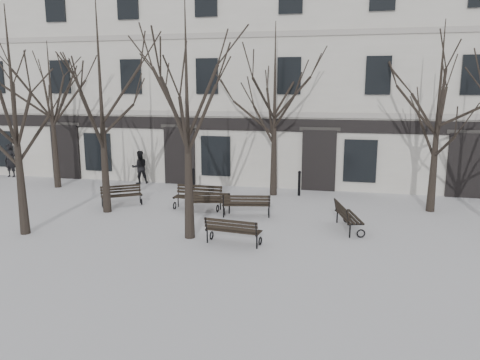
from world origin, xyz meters
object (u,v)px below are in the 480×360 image
(bench_1, at_px, (209,201))
(bench_4, at_px, (246,204))
(bench_3, at_px, (198,196))
(bench_0, at_px, (121,195))
(tree_2, at_px, (187,94))
(bench_5, at_px, (347,216))
(tree_1, at_px, (100,78))
(tree_0, at_px, (13,95))
(bench_2, at_px, (233,230))

(bench_1, distance_m, bench_4, 1.59)
(bench_3, bearing_deg, bench_0, -176.76)
(tree_2, bearing_deg, bench_5, 21.90)
(bench_1, bearing_deg, bench_5, 156.01)
(bench_1, height_order, bench_5, bench_5)
(tree_1, height_order, bench_0, tree_1)
(tree_1, xyz_separation_m, bench_3, (3.40, 1.21, -4.69))
(tree_2, distance_m, bench_5, 6.85)
(tree_0, relative_size, bench_5, 3.82)
(bench_1, xyz_separation_m, bench_5, (5.33, -1.08, 0.04))
(tree_0, bearing_deg, tree_1, 67.52)
(tree_2, bearing_deg, bench_0, 140.58)
(bench_0, distance_m, bench_3, 3.33)
(bench_2, xyz_separation_m, bench_4, (-0.26, 3.23, 0.02))
(bench_0, xyz_separation_m, bench_3, (3.33, 0.11, 0.07))
(tree_2, xyz_separation_m, bench_0, (-4.20, 3.45, -4.22))
(tree_1, bearing_deg, bench_4, 5.22)
(tree_0, bearing_deg, bench_2, 3.80)
(bench_0, bearing_deg, tree_0, -141.98)
(tree_0, distance_m, bench_3, 7.66)
(tree_0, xyz_separation_m, bench_3, (4.72, 4.40, -4.11))
(bench_2, height_order, bench_5, bench_5)
(bench_3, relative_size, bench_4, 1.02)
(tree_2, distance_m, bench_0, 6.89)
(tree_2, bearing_deg, bench_2, -13.15)
(bench_2, bearing_deg, bench_4, -78.52)
(bench_3, bearing_deg, bench_4, -16.61)
(bench_4, bearing_deg, tree_1, -5.82)
(tree_0, bearing_deg, bench_1, 36.60)
(tree_0, distance_m, bench_0, 6.16)
(bench_4, bearing_deg, bench_2, 83.65)
(bench_5, bearing_deg, tree_1, 73.03)
(tree_2, bearing_deg, bench_1, 95.20)
(bench_2, bearing_deg, bench_3, -51.50)
(bench_3, height_order, bench_4, bench_3)
(bench_2, bearing_deg, bench_0, -26.76)
(tree_2, bearing_deg, tree_1, 151.15)
(bench_4, distance_m, bench_5, 3.85)
(bench_2, bearing_deg, bench_5, -138.80)
(tree_1, relative_size, bench_0, 4.95)
(tree_1, bearing_deg, tree_2, -28.85)
(tree_1, height_order, bench_3, tree_1)
(bench_0, bearing_deg, tree_1, -127.78)
(tree_0, bearing_deg, tree_2, 8.52)
(tree_2, relative_size, bench_2, 4.13)
(bench_1, bearing_deg, tree_2, 82.65)
(tree_1, bearing_deg, tree_0, -112.48)
(tree_2, relative_size, bench_1, 4.16)
(bench_0, relative_size, bench_5, 0.87)
(tree_2, relative_size, bench_4, 3.93)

